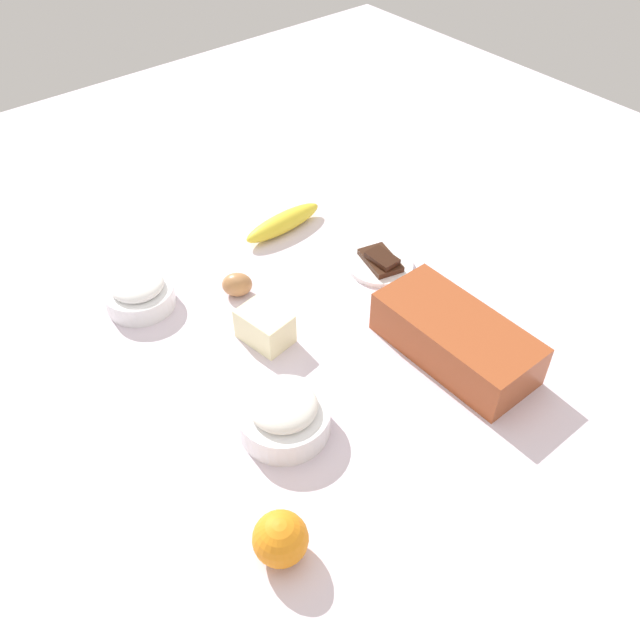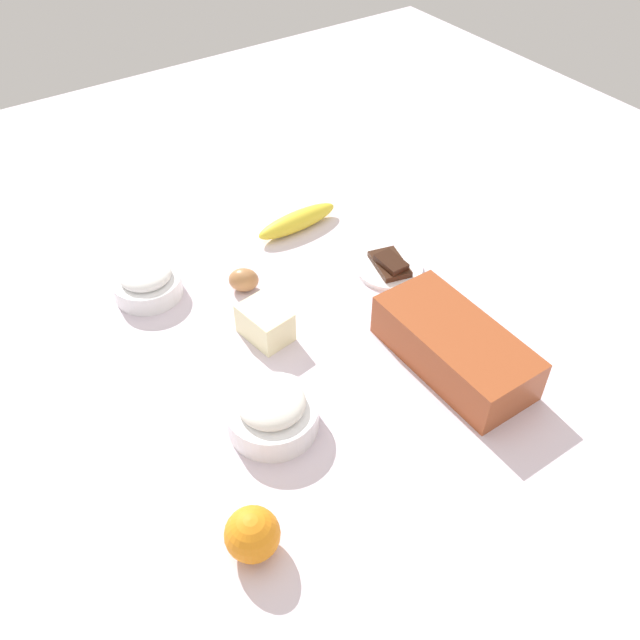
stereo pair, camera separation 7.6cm
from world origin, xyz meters
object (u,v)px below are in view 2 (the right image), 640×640
at_px(sugar_bowl, 147,282).
at_px(butter_block, 265,323).
at_px(chocolate_plate, 390,267).
at_px(egg_near_butter, 244,280).
at_px(loaf_pan, 455,346).
at_px(orange_fruit, 252,534).
at_px(banana, 297,221).
at_px(flour_bowl, 272,412).

height_order(sugar_bowl, butter_block, sugar_bowl).
xyz_separation_m(butter_block, chocolate_plate, (-0.02, 0.29, -0.02)).
xyz_separation_m(sugar_bowl, egg_near_butter, (0.09, 0.16, -0.01)).
relative_size(loaf_pan, butter_block, 3.12).
height_order(loaf_pan, orange_fruit, loaf_pan).
distance_m(loaf_pan, banana, 0.47).
relative_size(sugar_bowl, chocolate_plate, 0.98).
distance_m(sugar_bowl, butter_block, 0.25).
bearing_deg(sugar_bowl, loaf_pan, 37.76).
distance_m(loaf_pan, egg_near_butter, 0.41).
distance_m(butter_block, chocolate_plate, 0.29).
bearing_deg(egg_near_butter, loaf_pan, 28.17).
distance_m(orange_fruit, chocolate_plate, 0.62).
xyz_separation_m(loaf_pan, butter_block, (-0.23, -0.23, -0.01)).
bearing_deg(butter_block, egg_near_butter, 166.95).
height_order(butter_block, chocolate_plate, butter_block).
bearing_deg(orange_fruit, banana, 142.78).
bearing_deg(flour_bowl, banana, 143.19).
bearing_deg(banana, orange_fruit, -37.22).
bearing_deg(orange_fruit, loaf_pan, 103.19).
distance_m(egg_near_butter, chocolate_plate, 0.28).
xyz_separation_m(sugar_bowl, orange_fruit, (0.56, -0.09, 0.01)).
xyz_separation_m(flour_bowl, egg_near_butter, (-0.31, 0.12, -0.01)).
xyz_separation_m(loaf_pan, egg_near_butter, (-0.36, -0.19, -0.02)).
relative_size(banana, egg_near_butter, 3.35).
distance_m(loaf_pan, sugar_bowl, 0.57).
xyz_separation_m(loaf_pan, flour_bowl, (-0.06, -0.32, -0.01)).
distance_m(flour_bowl, banana, 0.52).
height_order(flour_bowl, sugar_bowl, flour_bowl).
height_order(sugar_bowl, orange_fruit, orange_fruit).
relative_size(sugar_bowl, egg_near_butter, 2.23).
bearing_deg(chocolate_plate, loaf_pan, -14.70).
height_order(orange_fruit, egg_near_butter, orange_fruit).
relative_size(flour_bowl, chocolate_plate, 1.09).
xyz_separation_m(loaf_pan, orange_fruit, (0.10, -0.44, -0.00)).
bearing_deg(loaf_pan, sugar_bowl, -142.61).
height_order(loaf_pan, banana, loaf_pan).
xyz_separation_m(loaf_pan, sugar_bowl, (-0.45, -0.35, -0.01)).
bearing_deg(egg_near_butter, butter_block, -13.05).
xyz_separation_m(flour_bowl, banana, (-0.41, 0.31, -0.01)).
height_order(loaf_pan, egg_near_butter, loaf_pan).
xyz_separation_m(sugar_bowl, banana, (-0.02, 0.34, -0.01)).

